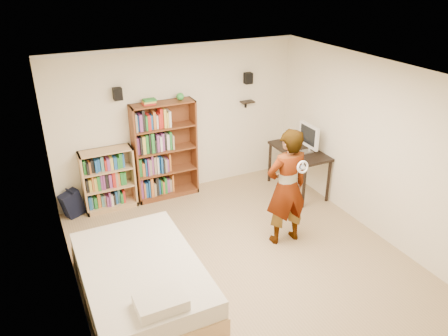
# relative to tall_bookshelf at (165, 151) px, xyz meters

# --- Properties ---
(ground) EXTENTS (4.50, 5.00, 0.01)m
(ground) POSITION_rel_tall_bookshelf_xyz_m (0.33, -2.34, -0.89)
(ground) COLOR tan
(ground) RESTS_ON ground
(room_shell) EXTENTS (4.52, 5.02, 2.71)m
(room_shell) POSITION_rel_tall_bookshelf_xyz_m (0.33, -2.34, 0.87)
(room_shell) COLOR silver
(room_shell) RESTS_ON ground
(crown_molding) EXTENTS (4.50, 5.00, 0.06)m
(crown_molding) POSITION_rel_tall_bookshelf_xyz_m (0.33, -2.34, 1.78)
(crown_molding) COLOR silver
(crown_molding) RESTS_ON room_shell
(speaker_left) EXTENTS (0.14, 0.12, 0.20)m
(speaker_left) POSITION_rel_tall_bookshelf_xyz_m (-0.72, 0.06, 1.11)
(speaker_left) COLOR black
(speaker_left) RESTS_ON room_shell
(speaker_right) EXTENTS (0.14, 0.12, 0.20)m
(speaker_right) POSITION_rel_tall_bookshelf_xyz_m (1.68, 0.06, 1.11)
(speaker_right) COLOR black
(speaker_right) RESTS_ON room_shell
(wall_shelf) EXTENTS (0.25, 0.16, 0.02)m
(wall_shelf) POSITION_rel_tall_bookshelf_xyz_m (1.68, 0.07, 0.66)
(wall_shelf) COLOR black
(wall_shelf) RESTS_ON room_shell
(tall_bookshelf) EXTENTS (1.12, 0.33, 1.78)m
(tall_bookshelf) POSITION_rel_tall_bookshelf_xyz_m (0.00, 0.00, 0.00)
(tall_bookshelf) COLOR brown
(tall_bookshelf) RESTS_ON ground
(low_bookshelf) EXTENTS (0.88, 0.33, 1.10)m
(low_bookshelf) POSITION_rel_tall_bookshelf_xyz_m (-1.04, -0.00, -0.34)
(low_bookshelf) COLOR tan
(low_bookshelf) RESTS_ON ground
(computer_desk) EXTENTS (0.61, 1.23, 0.84)m
(computer_desk) POSITION_rel_tall_bookshelf_xyz_m (2.26, -0.89, -0.47)
(computer_desk) COLOR black
(computer_desk) RESTS_ON ground
(imac) EXTENTS (0.11, 0.52, 0.52)m
(imac) POSITION_rel_tall_bookshelf_xyz_m (2.31, -1.03, 0.21)
(imac) COLOR silver
(imac) RESTS_ON computer_desk
(daybed) EXTENTS (1.43, 2.20, 0.65)m
(daybed) POSITION_rel_tall_bookshelf_xyz_m (-1.18, -2.45, -0.56)
(daybed) COLOR silver
(daybed) RESTS_ON ground
(person) EXTENTS (0.69, 0.46, 1.84)m
(person) POSITION_rel_tall_bookshelf_xyz_m (1.15, -2.15, 0.03)
(person) COLOR black
(person) RESTS_ON ground
(wii_wheel) EXTENTS (0.18, 0.07, 0.19)m
(wii_wheel) POSITION_rel_tall_bookshelf_xyz_m (1.15, -2.49, 0.51)
(wii_wheel) COLOR silver
(wii_wheel) RESTS_ON person
(navy_bag) EXTENTS (0.42, 0.36, 0.48)m
(navy_bag) POSITION_rel_tall_bookshelf_xyz_m (-1.69, -0.00, -0.65)
(navy_bag) COLOR black
(navy_bag) RESTS_ON ground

